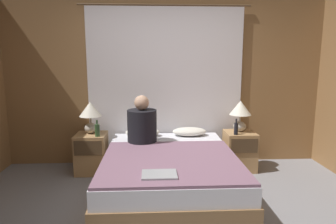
# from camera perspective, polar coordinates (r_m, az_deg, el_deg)

# --- Properties ---
(ground_plane) EXTENTS (16.00, 16.00, 0.00)m
(ground_plane) POSITION_cam_1_polar(r_m,az_deg,el_deg) (3.19, 0.94, -19.90)
(ground_plane) COLOR gray
(wall_back) EXTENTS (4.85, 0.06, 2.50)m
(wall_back) POSITION_cam_1_polar(r_m,az_deg,el_deg) (4.55, -0.54, 5.78)
(wall_back) COLOR olive
(wall_back) RESTS_ON ground_plane
(curtain_panel) EXTENTS (2.49, 0.02, 2.37)m
(curtain_panel) POSITION_cam_1_polar(r_m,az_deg,el_deg) (4.49, -0.51, 4.82)
(curtain_panel) COLOR white
(curtain_panel) RESTS_ON ground_plane
(bed) EXTENTS (1.56, 2.03, 0.48)m
(bed) POSITION_cam_1_polar(r_m,az_deg,el_deg) (3.67, 0.25, -11.59)
(bed) COLOR olive
(bed) RESTS_ON ground_plane
(nightstand_left) EXTENTS (0.42, 0.43, 0.56)m
(nightstand_left) POSITION_cam_1_polar(r_m,az_deg,el_deg) (4.41, -14.35, -7.57)
(nightstand_left) COLOR #A87F51
(nightstand_left) RESTS_ON ground_plane
(nightstand_right) EXTENTS (0.42, 0.43, 0.56)m
(nightstand_right) POSITION_cam_1_polar(r_m,az_deg,el_deg) (4.50, 13.48, -7.17)
(nightstand_right) COLOR #A87F51
(nightstand_right) RESTS_ON ground_plane
(lamp_left) EXTENTS (0.31, 0.31, 0.45)m
(lamp_left) POSITION_cam_1_polar(r_m,az_deg,el_deg) (4.32, -14.55, -0.17)
(lamp_left) COLOR #B2A899
(lamp_left) RESTS_ON nightstand_left
(lamp_right) EXTENTS (0.31, 0.31, 0.45)m
(lamp_right) POSITION_cam_1_polar(r_m,az_deg,el_deg) (4.41, 13.60, 0.08)
(lamp_right) COLOR #B2A899
(lamp_right) RESTS_ON nightstand_right
(pillow_left) EXTENTS (0.50, 0.28, 0.12)m
(pillow_left) POSITION_cam_1_polar(r_m,az_deg,el_deg) (4.37, -4.87, -3.85)
(pillow_left) COLOR silver
(pillow_left) RESTS_ON bed
(pillow_right) EXTENTS (0.50, 0.28, 0.12)m
(pillow_right) POSITION_cam_1_polar(r_m,az_deg,el_deg) (4.40, 4.11, -3.74)
(pillow_right) COLOR silver
(pillow_right) RESTS_ON bed
(blanket_on_bed) EXTENTS (1.50, 1.42, 0.03)m
(blanket_on_bed) POSITION_cam_1_polar(r_m,az_deg,el_deg) (3.32, 0.53, -9.21)
(blanket_on_bed) COLOR slate
(blanket_on_bed) RESTS_ON bed
(person_left_in_bed) EXTENTS (0.39, 0.39, 0.64)m
(person_left_in_bed) POSITION_cam_1_polar(r_m,az_deg,el_deg) (3.97, -4.98, -2.38)
(person_left_in_bed) COLOR black
(person_left_in_bed) RESTS_ON bed
(beer_bottle_on_left_stand) EXTENTS (0.07, 0.07, 0.23)m
(beer_bottle_on_left_stand) POSITION_cam_1_polar(r_m,az_deg,el_deg) (4.16, -13.32, -3.36)
(beer_bottle_on_left_stand) COLOR #2D4C28
(beer_bottle_on_left_stand) RESTS_ON nightstand_left
(beer_bottle_on_right_stand) EXTENTS (0.06, 0.06, 0.22)m
(beer_bottle_on_right_stand) POSITION_cam_1_polar(r_m,az_deg,el_deg) (4.25, 12.83, -3.05)
(beer_bottle_on_right_stand) COLOR black
(beer_bottle_on_right_stand) RESTS_ON nightstand_right
(laptop_on_bed) EXTENTS (0.33, 0.24, 0.02)m
(laptop_on_bed) POSITION_cam_1_polar(r_m,az_deg,el_deg) (2.88, -1.65, -11.81)
(laptop_on_bed) COLOR #9EA0A5
(laptop_on_bed) RESTS_ON blanket_on_bed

